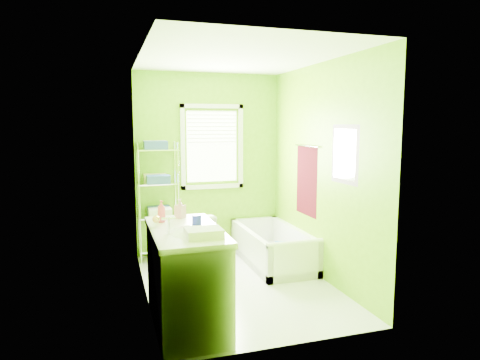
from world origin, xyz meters
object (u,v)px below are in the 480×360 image
object	(u,v)px
bathtub	(273,252)
wire_shelf_unit	(159,188)
vanity	(187,274)
toilet	(195,236)

from	to	relation	value
bathtub	wire_shelf_unit	size ratio (longest dim) A/B	0.94
bathtub	vanity	distance (m)	2.05
vanity	wire_shelf_unit	world-z (taller)	wire_shelf_unit
vanity	wire_shelf_unit	size ratio (longest dim) A/B	0.74
bathtub	toilet	distance (m)	1.10
toilet	wire_shelf_unit	size ratio (longest dim) A/B	0.40
vanity	bathtub	bearing A→B (deg)	44.72
bathtub	wire_shelf_unit	xyz separation A→B (m)	(-1.44, 0.66, 0.85)
bathtub	wire_shelf_unit	world-z (taller)	wire_shelf_unit
bathtub	vanity	xyz separation A→B (m)	(-1.44, -1.42, 0.33)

